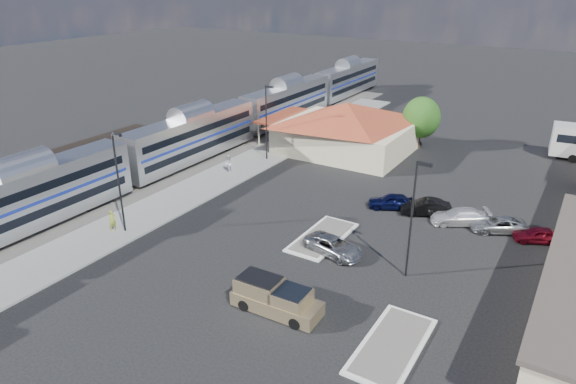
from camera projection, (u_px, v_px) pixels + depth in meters
The scene contains 21 objects.
ground at pixel (270, 236), 43.70m from camera, with size 280.00×280.00×0.00m, color black.
railbed at pixel (158, 164), 60.07m from camera, with size 16.00×100.00×0.12m, color #4C4944.
platform at pixel (207, 185), 54.15m from camera, with size 5.50×92.00×0.18m, color gray.
passenger_train at pixel (193, 139), 59.88m from camera, with size 3.00×104.00×5.55m.
freight_cars at pixel (100, 158), 56.37m from camera, with size 2.80×46.00×4.00m.
station_depot at pixel (346, 127), 63.50m from camera, with size 18.35×12.24×6.20m.
traffic_island_south at pixel (323, 237), 43.31m from camera, with size 3.30×7.50×0.21m.
traffic_island_north at pixel (392, 345), 30.64m from camera, with size 3.30×7.50×0.21m.
lamp_plat_s at pixel (118, 175), 42.16m from camera, with size 1.08×0.25×9.00m.
lamp_plat_n at pixel (267, 117), 59.42m from camera, with size 1.08×0.25×9.00m.
lamp_lot at pixel (414, 211), 35.79m from camera, with size 1.08×0.25×9.00m.
tree_depot at pixel (421, 118), 64.22m from camera, with size 4.71×4.71×6.63m.
pickup_truck at pixel (277, 298), 33.55m from camera, with size 6.08×2.40×2.08m.
suv at pixel (334, 246), 40.62m from camera, with size 2.31×5.02×1.40m, color #989B9F.
person_a at pixel (112, 220), 43.95m from camera, with size 0.67×0.44×1.84m, color #B0B93A.
person_b at pixel (228, 164), 57.07m from camera, with size 0.94×0.73×1.93m, color white.
parked_car_a at pixel (391, 201), 48.58m from camera, with size 1.75×4.35×1.48m, color #0B0F3A.
parked_car_b at pixel (426, 207), 47.27m from camera, with size 1.60×4.58×1.51m, color black.
parked_car_c at pixel (460, 217), 45.50m from camera, with size 2.05×5.05×1.47m, color white.
parked_car_d at pixel (498, 224), 44.23m from camera, with size 2.17×4.71×1.31m, color gray.
parked_car_e at pixel (538, 235), 42.45m from camera, with size 1.55×3.86×1.32m, color maroon.
Camera 1 is at (21.59, -32.24, 20.51)m, focal length 32.00 mm.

